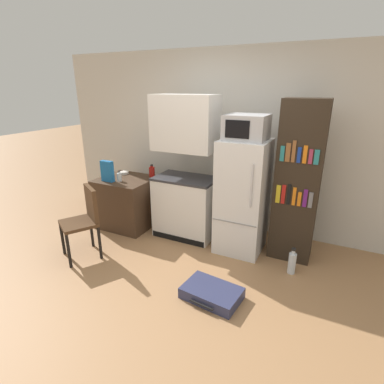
% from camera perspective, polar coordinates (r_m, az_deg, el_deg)
% --- Properties ---
extents(ground_plane, '(24.00, 24.00, 0.00)m').
position_cam_1_polar(ground_plane, '(3.22, -3.94, -19.77)').
color(ground_plane, '#A3754C').
extents(wall_back, '(6.40, 0.10, 2.54)m').
position_cam_1_polar(wall_back, '(4.35, 11.49, 8.99)').
color(wall_back, beige).
rests_on(wall_back, ground_plane).
extents(side_table, '(0.79, 0.72, 0.74)m').
position_cam_1_polar(side_table, '(4.67, -12.20, -1.85)').
color(side_table, '#422D1E').
rests_on(side_table, ground_plane).
extents(kitchen_hutch, '(0.85, 0.53, 1.94)m').
position_cam_1_polar(kitchen_hutch, '(4.08, -1.22, 3.43)').
color(kitchen_hutch, white).
rests_on(kitchen_hutch, ground_plane).
extents(refrigerator, '(0.57, 0.61, 1.44)m').
position_cam_1_polar(refrigerator, '(3.82, 9.59, -0.94)').
color(refrigerator, white).
rests_on(refrigerator, ground_plane).
extents(microwave, '(0.48, 0.44, 0.29)m').
position_cam_1_polar(microwave, '(3.61, 10.36, 12.05)').
color(microwave, '#B7B7BC').
rests_on(microwave, refrigerator).
extents(bookshelf, '(0.50, 0.37, 1.92)m').
position_cam_1_polar(bookshelf, '(3.73, 19.45, 1.61)').
color(bookshelf, '#2D2319').
rests_on(bookshelf, ground_plane).
extents(bottle_clear_short, '(0.07, 0.07, 0.15)m').
position_cam_1_polar(bottle_clear_short, '(4.43, -13.66, 2.82)').
color(bottle_clear_short, silver).
rests_on(bottle_clear_short, side_table).
extents(bottle_olive_oil, '(0.07, 0.07, 0.26)m').
position_cam_1_polar(bottle_olive_oil, '(4.61, -16.23, 3.84)').
color(bottle_olive_oil, '#566619').
rests_on(bottle_olive_oil, side_table).
extents(bottle_ketchup_red, '(0.09, 0.09, 0.19)m').
position_cam_1_polar(bottle_ketchup_red, '(4.57, -7.65, 3.88)').
color(bottle_ketchup_red, '#AD1914').
rests_on(bottle_ketchup_red, side_table).
extents(bowl, '(0.14, 0.14, 0.04)m').
position_cam_1_polar(bowl, '(4.81, -12.79, 3.62)').
color(bowl, silver).
rests_on(bowl, side_table).
extents(cereal_box, '(0.19, 0.07, 0.30)m').
position_cam_1_polar(cereal_box, '(4.44, -15.83, 3.82)').
color(cereal_box, '#1E66A8').
rests_on(cereal_box, side_table).
extents(chair, '(0.55, 0.55, 0.89)m').
position_cam_1_polar(chair, '(3.91, -19.72, -4.35)').
color(chair, black).
rests_on(chair, ground_plane).
extents(suitcase_large_flat, '(0.61, 0.45, 0.12)m').
position_cam_1_polar(suitcase_large_flat, '(3.21, 3.77, -18.64)').
color(suitcase_large_flat, navy).
rests_on(suitcase_large_flat, ground_plane).
extents(water_bottle_front, '(0.09, 0.09, 0.32)m').
position_cam_1_polar(water_bottle_front, '(3.69, 18.52, -12.63)').
color(water_bottle_front, silver).
rests_on(water_bottle_front, ground_plane).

